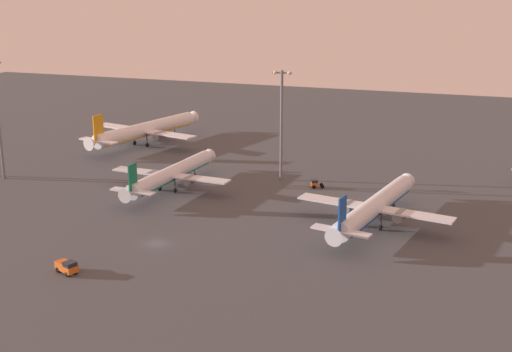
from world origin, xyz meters
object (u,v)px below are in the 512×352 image
(airplane_taxiway_distant, at_px, (374,207))
(apron_light_east, at_px, (281,119))
(cargo_loader, at_px, (67,267))
(airplane_mid_apron, at_px, (145,130))
(pushback_tug, at_px, (315,183))
(airplane_terminal_side, at_px, (171,174))

(airplane_taxiway_distant, distance_m, apron_light_east, 39.35)
(airplane_taxiway_distant, height_order, apron_light_east, apron_light_east)
(apron_light_east, bearing_deg, cargo_loader, -103.86)
(airplane_mid_apron, bearing_deg, pushback_tug, -10.93)
(airplane_taxiway_distant, height_order, pushback_tug, airplane_taxiway_distant)
(airplane_mid_apron, bearing_deg, airplane_taxiway_distant, -18.75)
(airplane_taxiway_distant, relative_size, apron_light_east, 1.51)
(airplane_taxiway_distant, xyz_separation_m, apron_light_east, (-27.89, 25.27, 11.50))
(airplane_mid_apron, relative_size, pushback_tug, 13.31)
(pushback_tug, bearing_deg, airplane_taxiway_distant, -163.93)
(airplane_taxiway_distant, relative_size, airplane_mid_apron, 0.88)
(cargo_loader, xyz_separation_m, apron_light_east, (16.36, 66.32, 14.34))
(airplane_taxiway_distant, bearing_deg, pushback_tug, 139.91)
(airplane_terminal_side, distance_m, cargo_loader, 50.02)
(airplane_terminal_side, distance_m, pushback_tug, 34.47)
(airplane_taxiway_distant, bearing_deg, airplane_terminal_side, -179.70)
(airplane_taxiway_distant, bearing_deg, cargo_loader, -127.09)
(airplane_terminal_side, height_order, pushback_tug, airplane_terminal_side)
(pushback_tug, height_order, apron_light_east, apron_light_east)
(airplane_terminal_side, distance_m, airplane_mid_apron, 49.24)
(airplane_mid_apron, xyz_separation_m, pushback_tug, (60.74, -26.67, -3.54))
(airplane_taxiway_distant, relative_size, airplane_terminal_side, 1.05)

